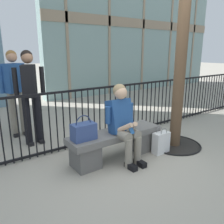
{
  "coord_description": "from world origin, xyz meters",
  "views": [
    {
      "loc": [
        -2.04,
        -2.74,
        1.69
      ],
      "look_at": [
        0.0,
        0.1,
        0.75
      ],
      "focal_mm": 36.45,
      "sensor_mm": 36.0,
      "label": 1
    }
  ],
  "objects": [
    {
      "name": "seated_person_with_phone",
      "position": [
        0.05,
        -0.13,
        0.65
      ],
      "size": [
        0.52,
        0.66,
        1.21
      ],
      "color": "gray",
      "rests_on": "ground"
    },
    {
      "name": "shopping_bag",
      "position": [
        0.73,
        -0.31,
        0.19
      ],
      "size": [
        0.3,
        0.15,
        0.46
      ],
      "color": "white",
      "rests_on": "ground"
    },
    {
      "name": "ground_plane",
      "position": [
        0.0,
        0.0,
        0.0
      ],
      "size": [
        60.0,
        60.0,
        0.0
      ],
      "primitive_type": "plane",
      "color": "#A8A091"
    },
    {
      "name": "bystander_at_railing",
      "position": [
        -0.88,
        1.4,
        1.0
      ],
      "size": [
        0.55,
        0.44,
        1.71
      ],
      "color": "black",
      "rests_on": "ground"
    },
    {
      "name": "bystander_further_back",
      "position": [
        -1.0,
        2.01,
        1.0
      ],
      "size": [
        0.55,
        0.37,
        1.71
      ],
      "color": "gray",
      "rests_on": "ground"
    },
    {
      "name": "stone_bench",
      "position": [
        0.0,
        0.0,
        0.27
      ],
      "size": [
        1.6,
        0.44,
        0.45
      ],
      "color": "slate",
      "rests_on": "ground"
    },
    {
      "name": "handbag_on_bench",
      "position": [
        -0.58,
        -0.01,
        0.58
      ],
      "size": [
        0.35,
        0.2,
        0.37
      ],
      "color": "#33477F",
      "rests_on": "stone_bench"
    },
    {
      "name": "plaza_railing",
      "position": [
        -0.0,
        0.75,
        0.53
      ],
      "size": [
        9.71,
        0.04,
        1.06
      ],
      "color": "black",
      "rests_on": "ground"
    }
  ]
}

